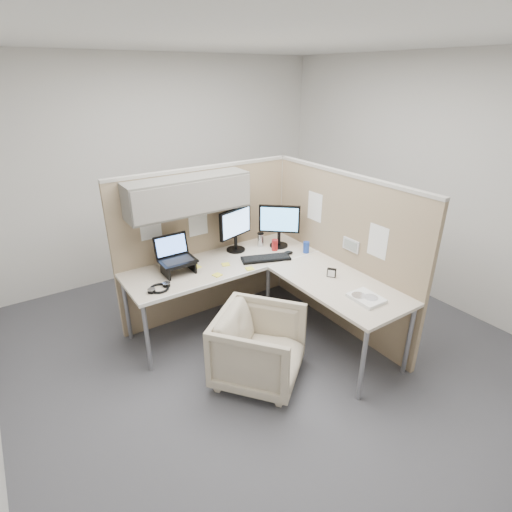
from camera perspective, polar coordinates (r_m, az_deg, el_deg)
ground at (r=4.08m, az=0.81°, el=-12.48°), size 4.50×4.50×0.00m
partition_back at (r=4.10m, az=-8.22°, el=4.92°), size 2.00×0.36×1.63m
partition_right at (r=4.14m, az=11.72°, el=0.65°), size 0.07×2.03×1.63m
desk at (r=3.87m, az=1.33°, el=-2.75°), size 2.00×1.98×0.73m
office_chair at (r=3.49m, az=0.47°, el=-12.48°), size 0.95×0.94×0.71m
monitor_left at (r=4.20m, az=-2.96°, el=4.25°), size 0.43×0.20×0.47m
monitor_right at (r=4.31m, az=3.35°, el=4.79°), size 0.35×0.32×0.47m
laptop_station at (r=3.85m, az=-11.31°, el=-0.45°), size 0.33×0.29×0.35m
keyboard at (r=4.08m, az=1.42°, el=-0.35°), size 0.53×0.33×0.02m
mouse at (r=4.21m, az=4.66°, el=0.49°), size 0.11×0.09×0.03m
travel_mug at (r=4.38m, az=0.65°, el=2.37°), size 0.07×0.07×0.15m
soda_can_green at (r=4.25m, az=7.18°, el=1.24°), size 0.07×0.07×0.12m
soda_can_silver at (r=4.28m, az=2.70°, el=1.58°), size 0.07×0.07×0.12m
sticky_note_d at (r=3.98m, az=-4.36°, el=-1.21°), size 0.10×0.10×0.01m
sticky_note_b at (r=3.89m, az=-0.92°, el=-1.81°), size 0.09×0.09×0.01m
sticky_note_a at (r=3.78m, az=-5.55°, el=-2.71°), size 0.09×0.09×0.01m
sticky_note_c at (r=3.96m, az=-8.52°, el=-1.55°), size 0.09×0.09×0.01m
headphones at (r=3.62m, az=-13.67°, el=-4.48°), size 0.22×0.21×0.03m
paper_stack at (r=3.49m, az=15.47°, el=-5.82°), size 0.22×0.28×0.03m
desk_clock at (r=3.79m, az=10.74°, el=-2.36°), size 0.08×0.09×0.08m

